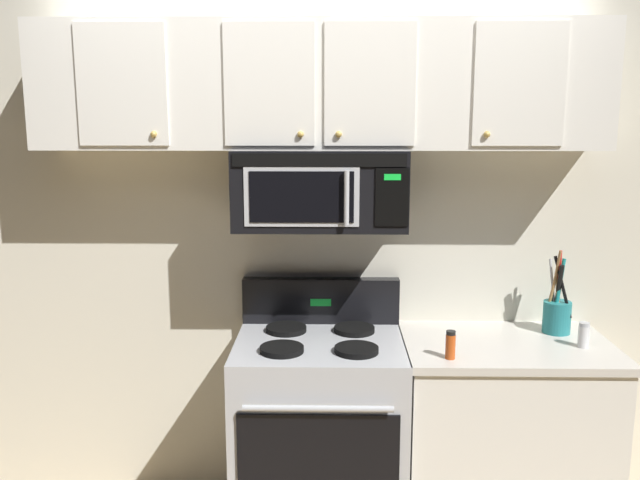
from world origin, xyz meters
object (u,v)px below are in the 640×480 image
(over_range_microwave, at_px, (320,189))
(salt_shaker, at_px, (584,335))
(utensil_crock_teal, at_px, (557,312))
(spice_jar, at_px, (450,345))
(stove_range, at_px, (320,430))

(over_range_microwave, relative_size, salt_shaker, 6.76)
(over_range_microwave, xyz_separation_m, salt_shaker, (1.15, -0.18, -0.62))
(utensil_crock_teal, bearing_deg, over_range_microwave, -178.57)
(utensil_crock_teal, distance_m, spice_jar, 0.66)
(salt_shaker, bearing_deg, stove_range, 176.98)
(spice_jar, bearing_deg, over_range_microwave, 149.10)
(stove_range, bearing_deg, salt_shaker, -3.02)
(stove_range, height_order, salt_shaker, stove_range)
(utensil_crock_teal, bearing_deg, spice_jar, -147.29)
(utensil_crock_teal, bearing_deg, stove_range, -172.56)
(utensil_crock_teal, xyz_separation_m, salt_shaker, (0.05, -0.20, -0.05))
(over_range_microwave, distance_m, spice_jar, 0.89)
(over_range_microwave, relative_size, spice_jar, 6.32)
(stove_range, height_order, over_range_microwave, over_range_microwave)
(spice_jar, bearing_deg, utensil_crock_teal, 32.71)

